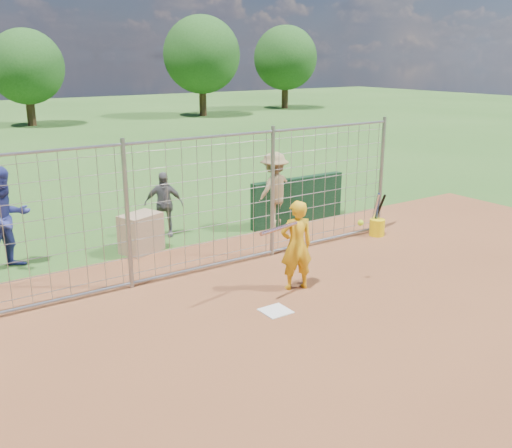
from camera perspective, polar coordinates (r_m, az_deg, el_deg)
ground at (r=9.25m, az=1.24°, el=-8.32°), size 100.00×100.00×0.00m
infield_dirt at (r=7.31m, az=15.51°, el=-16.19°), size 18.00×18.00×0.00m
home_plate at (r=9.10m, az=1.98°, el=-8.70°), size 0.43×0.43×0.02m
dugout_wall at (r=13.73m, az=4.20°, el=2.39°), size 2.60×0.20×1.10m
batter at (r=9.70m, az=4.05°, el=-2.15°), size 0.65×0.52×1.57m
bystander_a at (r=11.55m, az=-23.70°, el=0.50°), size 1.14×1.02×1.95m
bystander_b at (r=12.78m, az=-9.22°, el=1.98°), size 0.92×0.73×1.46m
bystander_c at (r=13.26m, az=1.83°, el=3.42°), size 1.23×0.82×1.77m
equipment_bin at (r=11.88m, az=-11.43°, el=-0.89°), size 0.94×0.80×0.80m
equipment_in_play at (r=9.30m, az=4.41°, el=-0.29°), size 2.05×0.41×0.19m
bucket_with_bats at (r=13.02m, az=12.00°, el=-0.10°), size 0.34×0.40×0.98m
backstop_fence at (r=10.43m, az=-5.06°, el=1.86°), size 9.08×0.08×2.60m
tree_line at (r=35.88m, az=-21.93°, el=15.06°), size 44.66×6.72×6.48m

